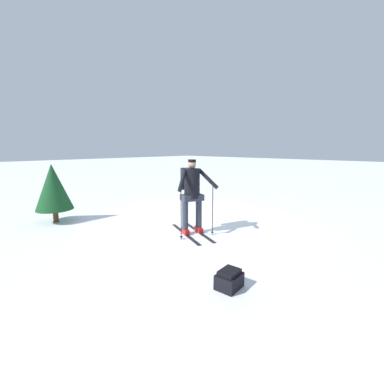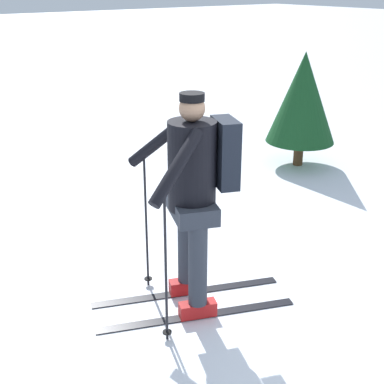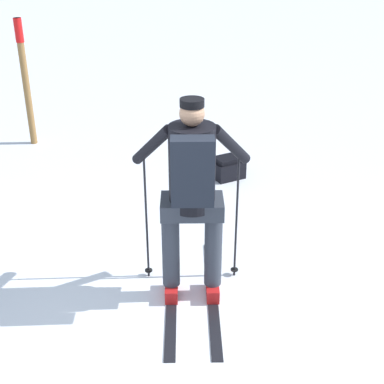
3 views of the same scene
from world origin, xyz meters
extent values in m
plane|color=white|center=(0.00, 0.00, 0.00)|extent=(80.00, 80.00, 0.00)
cube|color=black|center=(0.55, 0.84, 0.01)|extent=(0.71, 1.56, 0.01)
cube|color=red|center=(0.55, 0.84, 0.07)|extent=(0.22, 0.32, 0.12)
cylinder|color=#2D333D|center=(0.55, 0.84, 0.51)|extent=(0.15, 0.15, 0.76)
cube|color=black|center=(0.89, 0.70, 0.01)|extent=(0.71, 1.56, 0.01)
cube|color=red|center=(0.89, 0.70, 0.07)|extent=(0.22, 0.32, 0.12)
cylinder|color=#2D333D|center=(0.89, 0.70, 0.51)|extent=(0.15, 0.15, 0.76)
cube|color=#2D333D|center=(0.72, 0.77, 0.89)|extent=(0.59, 0.48, 0.14)
cylinder|color=black|center=(0.72, 0.77, 1.23)|extent=(0.37, 0.37, 0.69)
sphere|color=tan|center=(0.72, 0.77, 1.68)|extent=(0.20, 0.20, 0.20)
cylinder|color=black|center=(0.72, 0.77, 1.76)|extent=(0.19, 0.19, 0.06)
cube|color=black|center=(0.62, 0.53, 1.32)|extent=(0.35, 0.26, 0.53)
cylinder|color=black|center=(0.46, 1.20, 0.62)|extent=(0.02, 0.02, 1.23)
cylinder|color=black|center=(0.46, 1.20, 0.06)|extent=(0.07, 0.07, 0.01)
cylinder|color=black|center=(0.50, 1.07, 1.35)|extent=(0.22, 0.55, 0.47)
cylinder|color=black|center=(1.20, 0.89, 0.62)|extent=(0.02, 0.02, 1.23)
cylinder|color=black|center=(1.20, 0.89, 0.06)|extent=(0.07, 0.07, 0.01)
cylinder|color=black|center=(1.09, 0.83, 1.35)|extent=(0.51, 0.36, 0.47)
cylinder|color=#4C331E|center=(2.68, -2.65, 0.18)|extent=(0.14, 0.14, 0.36)
cone|color=#14421E|center=(2.68, -2.65, 0.99)|extent=(0.98, 0.98, 1.27)
camera|label=1|loc=(5.05, 4.92, 2.07)|focal=24.00mm
camera|label=2|loc=(-2.33, 3.07, 2.56)|focal=50.00mm
camera|label=3|loc=(-0.79, -2.76, 2.92)|focal=50.00mm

